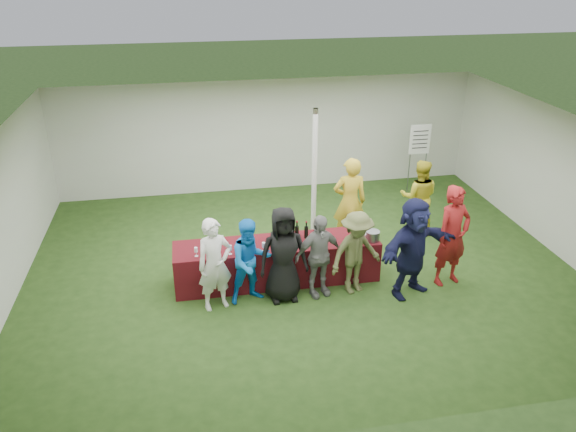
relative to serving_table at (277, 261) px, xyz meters
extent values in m
plane|color=#284719|center=(0.51, 0.35, -0.38)|extent=(60.00, 60.00, 0.00)
plane|color=white|center=(0.51, 4.35, 0.97)|extent=(10.00, 0.00, 10.00)
plane|color=white|center=(0.51, -3.65, 0.97)|extent=(10.00, 0.00, 10.00)
plane|color=white|center=(-4.49, 0.35, 0.97)|extent=(0.00, 8.00, 8.00)
plane|color=white|center=(5.51, 0.35, 0.97)|extent=(0.00, 8.00, 8.00)
plane|color=white|center=(0.51, 0.35, 2.33)|extent=(10.00, 10.00, 0.00)
cylinder|color=silver|center=(1.01, 1.55, 0.98)|extent=(0.10, 0.10, 2.70)
cube|color=#590E16|center=(0.00, 0.00, 0.00)|extent=(3.60, 0.80, 0.75)
cylinder|color=black|center=(0.30, 0.10, 0.48)|extent=(0.07, 0.07, 0.22)
cylinder|color=black|center=(0.30, 0.10, 0.64)|extent=(0.03, 0.03, 0.08)
cylinder|color=maroon|center=(0.30, 0.10, 0.69)|extent=(0.03, 0.03, 0.02)
cylinder|color=black|center=(0.38, 0.13, 0.48)|extent=(0.07, 0.07, 0.22)
cylinder|color=black|center=(0.38, 0.13, 0.64)|extent=(0.03, 0.03, 0.08)
cylinder|color=maroon|center=(0.38, 0.13, 0.69)|extent=(0.03, 0.03, 0.02)
cylinder|color=black|center=(0.55, 0.10, 0.48)|extent=(0.07, 0.07, 0.22)
cylinder|color=black|center=(0.55, 0.10, 0.64)|extent=(0.03, 0.03, 0.08)
cylinder|color=maroon|center=(0.55, 0.10, 0.69)|extent=(0.03, 0.03, 0.02)
cylinder|color=black|center=(0.74, 0.18, 0.48)|extent=(0.07, 0.07, 0.22)
cylinder|color=black|center=(0.74, 0.18, 0.64)|extent=(0.03, 0.03, 0.08)
cylinder|color=maroon|center=(0.74, 0.18, 0.69)|extent=(0.03, 0.03, 0.02)
cylinder|color=black|center=(0.82, 0.11, 0.48)|extent=(0.07, 0.07, 0.22)
cylinder|color=black|center=(0.82, 0.11, 0.64)|extent=(0.03, 0.03, 0.08)
cylinder|color=maroon|center=(0.82, 0.11, 0.69)|extent=(0.03, 0.03, 0.02)
cylinder|color=silver|center=(-1.40, -0.23, 0.38)|extent=(0.06, 0.06, 0.00)
cylinder|color=silver|center=(-1.40, -0.23, 0.42)|extent=(0.01, 0.01, 0.07)
cylinder|color=silver|center=(-1.40, -0.23, 0.50)|extent=(0.06, 0.06, 0.08)
cylinder|color=silver|center=(-1.12, -0.28, 0.38)|extent=(0.06, 0.06, 0.00)
cylinder|color=silver|center=(-1.12, -0.28, 0.42)|extent=(0.01, 0.01, 0.07)
cylinder|color=silver|center=(-1.12, -0.28, 0.50)|extent=(0.06, 0.06, 0.08)
cylinder|color=#4A0813|center=(-1.12, -0.28, 0.47)|extent=(0.05, 0.05, 0.02)
cylinder|color=silver|center=(-0.83, -0.26, 0.38)|extent=(0.06, 0.06, 0.00)
cylinder|color=silver|center=(-0.83, -0.26, 0.42)|extent=(0.01, 0.01, 0.07)
cylinder|color=silver|center=(-0.83, -0.26, 0.50)|extent=(0.06, 0.06, 0.08)
cylinder|color=#4A0813|center=(-0.83, -0.26, 0.47)|extent=(0.05, 0.05, 0.02)
cylinder|color=silver|center=(-0.27, -0.26, 0.38)|extent=(0.06, 0.06, 0.00)
cylinder|color=silver|center=(-0.27, -0.26, 0.42)|extent=(0.01, 0.01, 0.07)
cylinder|color=silver|center=(-0.27, -0.26, 0.50)|extent=(0.06, 0.06, 0.08)
cylinder|color=silver|center=(1.34, -0.22, 0.38)|extent=(0.06, 0.06, 0.00)
cylinder|color=silver|center=(1.34, -0.22, 0.42)|extent=(0.01, 0.01, 0.07)
cylinder|color=silver|center=(1.34, -0.22, 0.50)|extent=(0.06, 0.06, 0.08)
cylinder|color=#4A0813|center=(1.34, -0.22, 0.47)|extent=(0.05, 0.05, 0.02)
cylinder|color=silver|center=(0.03, 0.08, 0.47)|extent=(0.07, 0.07, 0.20)
cylinder|color=silver|center=(0.03, 0.08, 0.59)|extent=(0.03, 0.03, 0.03)
cube|color=white|center=(1.55, 0.05, 0.39)|extent=(0.25, 0.18, 0.03)
cylinder|color=slate|center=(1.67, -0.22, 0.46)|extent=(0.25, 0.25, 0.18)
cylinder|color=slate|center=(3.67, 3.11, 0.18)|extent=(0.02, 0.02, 1.10)
cylinder|color=slate|center=(4.07, 3.11, 0.18)|extent=(0.02, 0.02, 1.10)
cube|color=white|center=(3.87, 3.11, 1.07)|extent=(0.50, 0.02, 0.70)
cube|color=black|center=(3.87, 3.09, 1.27)|extent=(0.36, 0.01, 0.02)
cube|color=black|center=(3.87, 3.09, 1.17)|extent=(0.36, 0.01, 0.02)
cube|color=black|center=(3.87, 3.09, 1.07)|extent=(0.36, 0.01, 0.02)
cube|color=black|center=(3.87, 3.09, 0.97)|extent=(0.36, 0.01, 0.02)
cube|color=black|center=(3.87, 3.09, 0.88)|extent=(0.36, 0.01, 0.02)
imported|color=gold|center=(1.64, 1.13, 0.54)|extent=(0.69, 0.48, 1.82)
imported|color=gold|center=(3.19, 1.37, 0.42)|extent=(0.93, 0.84, 1.59)
imported|color=white|center=(-1.12, -0.65, 0.42)|extent=(0.67, 0.54, 1.60)
imported|color=blue|center=(-0.53, -0.56, 0.37)|extent=(0.84, 0.73, 1.49)
imported|color=black|center=(0.01, -0.59, 0.46)|extent=(0.85, 0.58, 1.67)
imported|color=gray|center=(0.61, -0.58, 0.37)|extent=(0.93, 0.57, 1.49)
imported|color=brown|center=(1.26, -0.61, 0.38)|extent=(1.10, 0.84, 1.50)
imported|color=#16183E|center=(2.17, -0.83, 0.51)|extent=(1.71, 1.15, 1.77)
imported|color=maroon|center=(2.98, -0.62, 0.54)|extent=(0.76, 0.60, 1.83)
camera|label=1|loc=(-1.38, -8.56, 4.97)|focal=35.00mm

